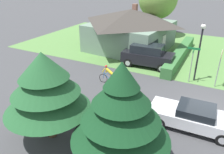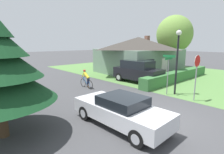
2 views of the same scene
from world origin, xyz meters
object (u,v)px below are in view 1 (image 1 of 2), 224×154
Objects in this scene: cottage_house at (130,29)px; street_name_sign at (192,59)px; cyclist at (109,75)px; street_lamp at (200,43)px; stop_sign at (220,61)px; conifer_tall_near at (121,111)px; sedan_left_lane at (193,117)px; parked_suv_right at (148,55)px; conifer_tall_far at (46,86)px.

cottage_house is 9.48m from street_name_sign.
cyclist is 7.12m from street_lamp.
stop_sign is 0.64× the size of street_lamp.
street_name_sign reaches higher than cyclist.
cottage_house is at bearing -76.21° from cyclist.
cyclist is 0.36× the size of conifer_tall_near.
stop_sign is (5.75, -0.76, 1.36)m from sedan_left_lane.
street_lamp is at bearing -30.99° from street_name_sign.
parked_suv_right is (7.29, 5.05, 0.33)m from sedan_left_lane.
street_name_sign is at bearing -28.28° from conifer_tall_far.
stop_sign is (-1.55, -5.81, 1.03)m from parked_suv_right.
stop_sign reaches higher than parked_suv_right.
street_lamp is 11.58m from conifer_tall_far.
stop_sign is at bearing -116.73° from cottage_house.
sedan_left_lane is 1.03× the size of street_lamp.
cyclist is 7.98m from stop_sign.
parked_suv_right is 11.73m from conifer_tall_near.
conifer_tall_near is 3.90m from conifer_tall_far.
conifer_tall_near is (-10.23, 1.62, -0.30)m from street_lamp.
parked_suv_right is 1.00× the size of conifer_tall_far.
street_lamp reaches higher than parked_suv_right.
parked_suv_right reaches higher than sedan_left_lane.
cyclist is at bearing 1.35° from conifer_tall_far.
conifer_tall_far reaches higher than cyclist.
cottage_house is at bearing 21.57° from conifer_tall_near.
sedan_left_lane is 8.88m from parked_suv_right.
parked_suv_right is at bearing -105.96° from cyclist.
conifer_tall_far is at bearing 89.40° from conifer_tall_near.
conifer_tall_near is at bearing 57.39° from sedan_left_lane.
cottage_house reaches higher than cyclist.
parked_suv_right is 1.01× the size of street_lamp.
conifer_tall_near reaches higher than street_name_sign.
cottage_house is 16.73m from conifer_tall_near.
street_lamp is at bearing -104.67° from stop_sign.
sedan_left_lane is at bearing 122.38° from parked_suv_right.
cottage_house is 10.96m from stop_sign.
cyclist is 6.30m from street_name_sign.
conifer_tall_near reaches higher than cyclist.
cottage_house is at bearing 51.85° from street_name_sign.
cyclist is at bearing -63.97° from stop_sign.
street_lamp is at bearing -146.76° from cyclist.
sedan_left_lane is 7.75m from conifer_tall_far.
conifer_tall_near reaches higher than conifer_tall_far.
stop_sign is at bearing -155.74° from cyclist.
cottage_house is 2.07× the size of conifer_tall_far.
street_lamp is (-5.32, -7.77, 0.82)m from cottage_house.
cottage_house reaches higher than street_name_sign.
cottage_house is 2.04× the size of sedan_left_lane.
sedan_left_lane is at bearing -169.11° from street_name_sign.
conifer_tall_far reaches higher than street_lamp.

